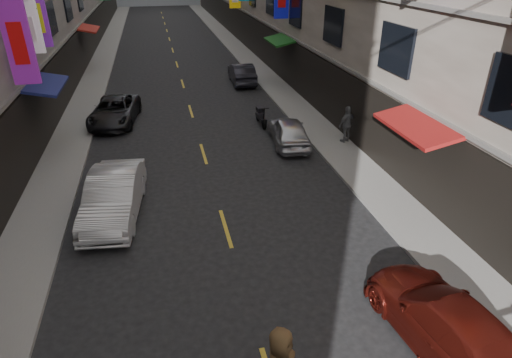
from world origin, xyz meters
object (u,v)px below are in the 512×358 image
scooter_far_right (261,116)px  car_right_near (448,324)px  pedestrian_rfar (347,124)px  car_right_mid (289,131)px  car_left_far (115,111)px  car_left_mid (114,196)px  car_right_far (242,73)px

scooter_far_right → car_right_near: size_ratio=0.40×
car_right_near → pedestrian_rfar: size_ratio=2.66×
car_right_near → car_right_mid: (0.00, 11.95, -0.02)m
car_right_near → car_left_far: bearing=-70.2°
car_left_far → car_right_near: (8.00, -16.77, 0.02)m
car_left_far → car_left_mid: bearing=-78.8°
car_left_mid → car_right_near: size_ratio=0.99×
scooter_far_right → car_left_mid: 10.07m
car_right_far → pedestrian_rfar: pedestrian_rfar is taller
car_right_near → car_right_mid: car_right_near is taller
pedestrian_rfar → car_left_mid: bearing=-0.0°
scooter_far_right → car_right_far: size_ratio=0.44×
car_left_far → pedestrian_rfar: size_ratio=2.70×
car_left_mid → car_right_near: bearing=-38.1°
car_left_mid → car_right_far: size_ratio=1.10×
car_left_far → car_right_mid: car_left_far is taller
car_right_near → car_right_far: (0.00, 22.94, 0.01)m
car_right_far → pedestrian_rfar: 11.86m
car_right_mid → car_right_far: bearing=-84.1°
scooter_far_right → pedestrian_rfar: size_ratio=1.05×
car_right_far → car_right_near: bearing=92.0°
scooter_far_right → car_right_mid: (0.64, -2.81, 0.20)m
car_left_far → car_right_far: (8.00, 6.16, 0.03)m
car_right_mid → car_right_far: (0.00, 10.98, 0.03)m
car_left_far → car_right_mid: (8.00, -4.82, -0.00)m
scooter_far_right → car_left_far: (-7.36, 2.01, 0.20)m
car_left_mid → pedestrian_rfar: size_ratio=2.64×
car_right_near → car_right_far: 22.94m
car_right_near → car_right_mid: size_ratio=1.21×
scooter_far_right → car_left_mid: (-6.83, -7.39, 0.30)m
car_left_mid → car_right_far: bearing=70.9°
car_left_mid → pedestrian_rfar: bearing=28.1°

